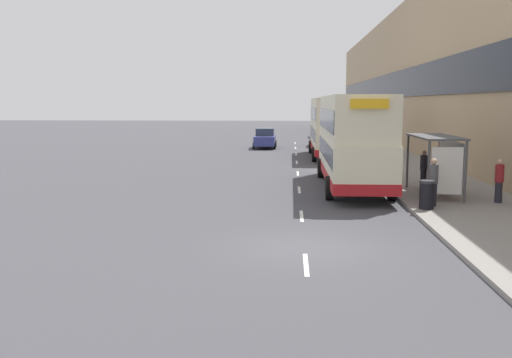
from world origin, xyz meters
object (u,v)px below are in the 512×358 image
at_px(bus_shelter, 441,154).
at_px(litter_bin, 427,195).
at_px(car_2, 321,137).
at_px(pedestrian_2, 433,182).
at_px(car_1, 319,130).
at_px(pedestrian_1, 499,180).
at_px(double_decker_bus_near, 353,139).
at_px(double_decker_bus_ahead, 330,126).
at_px(car_0, 265,138).
at_px(pedestrian_3, 424,169).

height_order(bus_shelter, litter_bin, bus_shelter).
distance_m(car_2, pedestrian_2, 30.93).
bearing_deg(car_1, pedestrian_1, -83.68).
bearing_deg(litter_bin, bus_shelter, 67.66).
distance_m(double_decker_bus_near, pedestrian_2, 5.97).
bearing_deg(pedestrian_1, double_decker_bus_ahead, 104.93).
bearing_deg(car_0, double_decker_bus_ahead, 121.72).
height_order(car_0, pedestrian_2, pedestrian_2).
distance_m(car_1, pedestrian_1, 43.75).
relative_size(double_decker_bus_near, pedestrian_2, 6.13).
xyz_separation_m(pedestrian_2, litter_bin, (-0.38, -0.66, -0.39)).
distance_m(car_1, litter_bin, 45.05).
bearing_deg(car_1, litter_bin, -87.82).
bearing_deg(car_0, bus_shelter, 107.78).
bearing_deg(pedestrian_3, pedestrian_1, -61.46).
xyz_separation_m(car_1, litter_bin, (1.71, -45.01, -0.21)).
bearing_deg(bus_shelter, double_decker_bus_near, 137.82).
xyz_separation_m(car_0, pedestrian_2, (7.62, -28.70, 0.19)).
relative_size(car_0, pedestrian_2, 2.45).
distance_m(double_decker_bus_ahead, car_0, 9.87).
relative_size(car_0, car_2, 1.03).
xyz_separation_m(car_0, car_1, (5.52, 15.66, 0.01)).
distance_m(double_decker_bus_near, litter_bin, 6.52).
bearing_deg(double_decker_bus_near, car_2, 90.25).
bearing_deg(pedestrian_1, pedestrian_3, 118.54).
relative_size(car_1, pedestrian_2, 2.26).
distance_m(double_decker_bus_ahead, pedestrian_3, 16.15).
bearing_deg(pedestrian_3, bus_shelter, -86.28).
bearing_deg(pedestrian_1, car_2, 100.01).
xyz_separation_m(car_2, pedestrian_3, (3.26, -26.22, 0.15)).
xyz_separation_m(bus_shelter, litter_bin, (-1.22, -2.97, -1.21)).
xyz_separation_m(bus_shelter, car_1, (-2.94, 42.04, -1.00)).
relative_size(car_1, car_2, 0.95).
xyz_separation_m(pedestrian_1, pedestrian_2, (-2.72, -0.87, 0.05)).
bearing_deg(pedestrian_3, double_decker_bus_ahead, 101.38).
relative_size(car_2, pedestrian_3, 2.50).
bearing_deg(car_0, pedestrian_3, 109.03).
distance_m(bus_shelter, litter_bin, 3.43).
relative_size(car_2, litter_bin, 4.07).
height_order(pedestrian_1, litter_bin, pedestrian_1).
relative_size(bus_shelter, pedestrian_3, 2.46).
bearing_deg(car_2, litter_bin, -86.03).
height_order(car_0, pedestrian_1, pedestrian_1).
relative_size(bus_shelter, litter_bin, 4.00).
height_order(bus_shelter, car_2, bus_shelter).
xyz_separation_m(double_decker_bus_near, pedestrian_2, (2.45, -5.31, -1.23)).
xyz_separation_m(car_0, pedestrian_1, (10.34, -27.82, 0.14)).
xyz_separation_m(car_2, litter_bin, (2.19, -31.48, -0.19)).
bearing_deg(pedestrian_1, litter_bin, -153.75).
distance_m(bus_shelter, car_0, 27.72).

